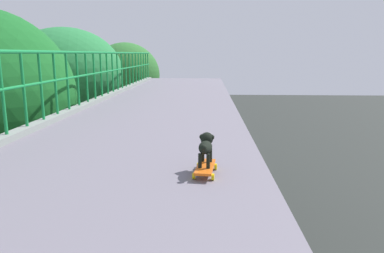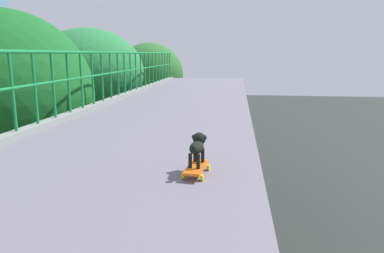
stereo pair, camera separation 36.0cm
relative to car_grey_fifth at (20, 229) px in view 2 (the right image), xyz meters
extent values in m
cylinder|color=#15873C|center=(4.58, -6.34, 5.71)|extent=(0.04, 0.04, 1.10)
cylinder|color=#15873C|center=(4.58, -5.79, 5.71)|extent=(0.04, 0.04, 1.10)
cylinder|color=#15873C|center=(4.58, -5.24, 5.71)|extent=(0.04, 0.04, 1.10)
cylinder|color=#15873C|center=(4.58, -4.68, 5.71)|extent=(0.04, 0.04, 1.10)
cylinder|color=#15873C|center=(4.58, -4.13, 5.71)|extent=(0.04, 0.04, 1.10)
cylinder|color=#15873C|center=(4.58, -3.58, 5.71)|extent=(0.04, 0.04, 1.10)
cylinder|color=#15873C|center=(4.58, -3.03, 5.71)|extent=(0.04, 0.04, 1.10)
cylinder|color=#15873C|center=(4.58, -2.48, 5.71)|extent=(0.04, 0.04, 1.10)
cylinder|color=#15873C|center=(4.58, -1.93, 5.71)|extent=(0.04, 0.04, 1.10)
cylinder|color=#15873C|center=(4.58, -1.38, 5.71)|extent=(0.04, 0.04, 1.10)
cylinder|color=#15873C|center=(4.58, -0.83, 5.71)|extent=(0.04, 0.04, 1.10)
cylinder|color=#15873C|center=(4.58, -0.28, 5.71)|extent=(0.04, 0.04, 1.10)
cylinder|color=#15873C|center=(4.58, 0.27, 5.71)|extent=(0.04, 0.04, 1.10)
cylinder|color=#15873C|center=(4.58, 0.83, 5.71)|extent=(0.04, 0.04, 1.10)
cylinder|color=#15873C|center=(4.58, 1.38, 5.71)|extent=(0.04, 0.04, 1.10)
cylinder|color=#15873C|center=(4.58, 1.93, 5.71)|extent=(0.04, 0.04, 1.10)
cylinder|color=#15873C|center=(4.58, 2.48, 5.71)|extent=(0.04, 0.04, 1.10)
cylinder|color=#15873C|center=(4.58, 3.03, 5.71)|extent=(0.04, 0.04, 1.10)
cylinder|color=#15873C|center=(4.58, 3.58, 5.71)|extent=(0.04, 0.04, 1.10)
cylinder|color=#15873C|center=(4.58, 4.13, 5.71)|extent=(0.04, 0.04, 1.10)
cylinder|color=#15873C|center=(4.58, 4.68, 5.71)|extent=(0.04, 0.04, 1.10)
cylinder|color=#15873C|center=(4.58, 5.23, 5.71)|extent=(0.04, 0.04, 1.10)
cube|color=slate|center=(0.00, 0.06, -0.14)|extent=(1.83, 4.54, 0.70)
cube|color=#1E232B|center=(0.00, -0.18, 0.48)|extent=(1.63, 2.22, 0.53)
cylinder|color=black|center=(0.87, 1.51, -0.39)|extent=(0.20, 0.64, 0.64)
cylinder|color=black|center=(-0.87, 1.51, -0.39)|extent=(0.20, 0.64, 0.64)
cylinder|color=black|center=(-2.55, 4.27, -0.37)|extent=(0.19, 0.66, 0.66)
cube|color=#24379A|center=(-0.20, 6.55, -0.22)|extent=(1.77, 4.38, 0.58)
cube|color=#1E232B|center=(-0.20, 6.40, 0.36)|extent=(1.50, 2.12, 0.57)
cylinder|color=black|center=(0.64, 7.86, -0.36)|extent=(0.18, 0.69, 0.69)
cylinder|color=black|center=(-1.05, 7.86, -0.36)|extent=(0.18, 0.69, 0.69)
cylinder|color=black|center=(0.64, 5.24, -0.36)|extent=(0.18, 0.69, 0.69)
cylinder|color=black|center=(-1.05, 5.24, -0.36)|extent=(0.18, 0.69, 0.69)
cube|color=#165092|center=(-3.54, 18.43, 0.96)|extent=(2.48, 11.39, 2.76)
cube|color=black|center=(-3.54, 18.43, 1.44)|extent=(2.50, 10.48, 0.70)
cylinder|color=black|center=(-2.35, 22.41, -0.23)|extent=(0.28, 0.96, 0.96)
cylinder|color=black|center=(-4.73, 22.41, -0.23)|extent=(0.28, 0.96, 0.96)
cylinder|color=black|center=(-2.35, 15.29, -0.23)|extent=(0.28, 0.96, 0.96)
cylinder|color=black|center=(-4.73, 15.29, -0.23)|extent=(0.28, 0.96, 0.96)
cylinder|color=brown|center=(1.86, -2.66, 1.63)|extent=(0.53, 0.53, 4.68)
ellipsoid|color=#196224|center=(1.86, -2.66, 5.19)|extent=(4.40, 4.40, 4.28)
cylinder|color=#4E3C21|center=(1.93, 2.38, 1.82)|extent=(0.52, 0.52, 5.06)
ellipsoid|color=#297C3E|center=(1.93, 2.38, 5.52)|extent=(4.25, 4.25, 3.37)
cylinder|color=#483F31|center=(2.29, 10.64, 1.56)|extent=(0.47, 0.47, 4.52)
ellipsoid|color=#2E6D2D|center=(2.29, 10.64, 4.96)|extent=(4.15, 4.15, 3.90)
cube|color=orange|center=(7.28, -7.57, 5.14)|extent=(0.21, 0.49, 0.02)
cylinder|color=yellow|center=(7.38, -7.42, 5.10)|extent=(0.03, 0.07, 0.06)
cylinder|color=yellow|center=(7.20, -7.40, 5.10)|extent=(0.03, 0.07, 0.06)
cylinder|color=yellow|center=(7.35, -7.73, 5.10)|extent=(0.03, 0.07, 0.06)
cylinder|color=yellow|center=(7.17, -7.71, 5.10)|extent=(0.03, 0.07, 0.06)
cylinder|color=black|center=(7.33, -7.44, 5.22)|extent=(0.04, 0.04, 0.14)
cylinder|color=black|center=(7.25, -7.43, 5.22)|extent=(0.04, 0.04, 0.14)
cylinder|color=black|center=(7.31, -7.65, 5.22)|extent=(0.04, 0.04, 0.14)
cylinder|color=black|center=(7.23, -7.64, 5.22)|extent=(0.04, 0.04, 0.14)
ellipsoid|color=black|center=(7.28, -7.54, 5.33)|extent=(0.16, 0.29, 0.12)
sphere|color=black|center=(7.29, -7.42, 5.39)|extent=(0.13, 0.13, 0.13)
ellipsoid|color=black|center=(7.30, -7.36, 5.38)|extent=(0.05, 0.06, 0.04)
sphere|color=black|center=(7.34, -7.43, 5.41)|extent=(0.05, 0.05, 0.05)
sphere|color=black|center=(7.24, -7.41, 5.41)|extent=(0.05, 0.05, 0.05)
sphere|color=black|center=(7.26, -7.68, 5.37)|extent=(0.06, 0.06, 0.06)
camera|label=1|loc=(7.29, -10.87, 6.23)|focal=32.97mm
camera|label=2|loc=(7.65, -10.84, 6.23)|focal=32.97mm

